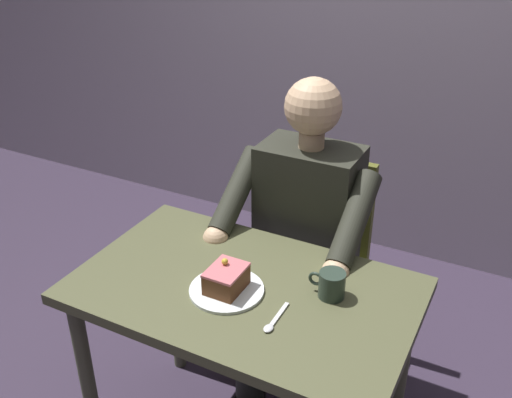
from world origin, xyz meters
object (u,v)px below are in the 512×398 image
at_px(coffee_cup, 331,284).
at_px(dessert_spoon, 274,322).
at_px(cake_slice, 226,279).
at_px(chair, 315,258).
at_px(dining_table, 244,313).
at_px(seated_person, 299,244).

height_order(coffee_cup, dessert_spoon, coffee_cup).
bearing_deg(dessert_spoon, cake_slice, -19.08).
bearing_deg(chair, cake_slice, 87.04).
bearing_deg(dining_table, dessert_spoon, 144.28).
bearing_deg(chair, dessert_spoon, 102.31).
relative_size(chair, cake_slice, 7.07).
distance_m(seated_person, cake_slice, 0.49).
bearing_deg(dessert_spoon, chair, -77.69).
relative_size(dining_table, cake_slice, 8.24).
bearing_deg(dessert_spoon, coffee_cup, -117.29).
xyz_separation_m(dining_table, cake_slice, (0.03, 0.05, 0.15)).
xyz_separation_m(chair, dessert_spoon, (-0.15, 0.71, 0.26)).
bearing_deg(dining_table, seated_person, -90.00).
height_order(chair, dessert_spoon, chair).
distance_m(dining_table, chair, 0.61).
bearing_deg(seated_person, coffee_cup, 125.66).
bearing_deg(cake_slice, chair, -92.96).
height_order(seated_person, coffee_cup, seated_person).
distance_m(seated_person, coffee_cup, 0.45).
bearing_deg(cake_slice, dining_table, -125.77).
xyz_separation_m(chair, seated_person, (0.00, 0.17, 0.16)).
relative_size(dining_table, chair, 1.17).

